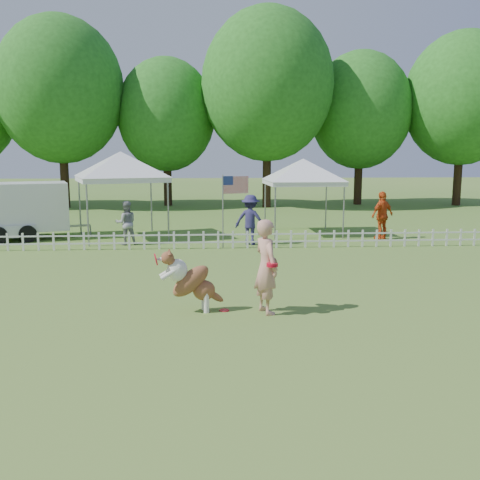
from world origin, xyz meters
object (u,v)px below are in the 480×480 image
(handler, at_px, (266,267))
(cargo_trailer, at_px, (13,211))
(canopy_tent_right, at_px, (302,198))
(flag_pole, at_px, (223,212))
(spectator_a, at_px, (126,223))
(canopy_tent_left, at_px, (122,196))
(dog, at_px, (192,281))
(frisbee_on_turf, at_px, (224,310))
(spectator_c, at_px, (382,215))
(spectator_b, at_px, (250,220))

(handler, bearing_deg, cargo_trailer, 19.24)
(canopy_tent_right, xyz_separation_m, flag_pole, (-3.27, -3.06, -0.22))
(flag_pole, xyz_separation_m, spectator_a, (-3.39, 0.97, -0.47))
(spectator_a, bearing_deg, canopy_tent_left, -90.69)
(dog, distance_m, flag_pole, 7.46)
(frisbee_on_turf, bearing_deg, canopy_tent_left, 109.71)
(canopy_tent_left, height_order, canopy_tent_right, canopy_tent_left)
(handler, xyz_separation_m, canopy_tent_left, (-4.38, 10.05, 0.65))
(flag_pole, xyz_separation_m, spectator_c, (6.06, 1.64, -0.35))
(handler, xyz_separation_m, canopy_tent_right, (2.65, 10.59, 0.51))
(handler, height_order, spectator_a, handler)
(spectator_b, distance_m, spectator_c, 5.15)
(frisbee_on_turf, height_order, canopy_tent_right, canopy_tent_right)
(cargo_trailer, height_order, spectator_c, cargo_trailer)
(spectator_a, relative_size, spectator_b, 0.88)
(canopy_tent_right, height_order, flag_pole, canopy_tent_right)
(canopy_tent_left, bearing_deg, canopy_tent_right, -13.55)
(frisbee_on_turf, distance_m, canopy_tent_right, 11.07)
(canopy_tent_right, height_order, spectator_a, canopy_tent_right)
(frisbee_on_turf, relative_size, canopy_tent_left, 0.07)
(handler, xyz_separation_m, dog, (-1.50, 0.15, -0.31))
(canopy_tent_left, height_order, spectator_b, canopy_tent_left)
(handler, height_order, canopy_tent_right, canopy_tent_right)
(canopy_tent_left, xyz_separation_m, canopy_tent_right, (7.02, 0.54, -0.13))
(spectator_a, distance_m, spectator_b, 4.40)
(frisbee_on_turf, bearing_deg, spectator_a, 110.92)
(flag_pole, height_order, spectator_b, flag_pole)
(canopy_tent_left, xyz_separation_m, spectator_b, (4.75, -1.79, -0.72))
(handler, bearing_deg, spectator_b, -23.43)
(canopy_tent_right, bearing_deg, dog, -113.52)
(handler, distance_m, canopy_tent_left, 10.98)
(dog, xyz_separation_m, frisbee_on_turf, (0.66, 0.04, -0.64))
(canopy_tent_right, height_order, spectator_b, canopy_tent_right)
(cargo_trailer, bearing_deg, canopy_tent_left, -17.76)
(dog, height_order, spectator_c, spectator_c)
(flag_pole, xyz_separation_m, spectator_b, (1.00, 0.72, -0.37))
(dog, xyz_separation_m, cargo_trailer, (-6.96, 9.91, 0.43))
(cargo_trailer, relative_size, spectator_c, 2.73)
(handler, height_order, frisbee_on_turf, handler)
(flag_pole, bearing_deg, canopy_tent_right, 30.20)
(frisbee_on_turf, xyz_separation_m, spectator_a, (-3.18, 8.31, 0.77))
(flag_pole, relative_size, spectator_c, 1.39)
(canopy_tent_left, relative_size, spectator_b, 1.81)
(dog, xyz_separation_m, spectator_a, (-2.52, 8.35, 0.13))
(canopy_tent_right, bearing_deg, handler, -105.88)
(handler, xyz_separation_m, spectator_b, (0.37, 8.25, -0.07))
(cargo_trailer, xyz_separation_m, spectator_b, (8.84, -1.80, -0.20))
(dog, distance_m, frisbee_on_turf, 0.92)
(dog, bearing_deg, handler, -16.14)
(handler, relative_size, cargo_trailer, 0.39)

